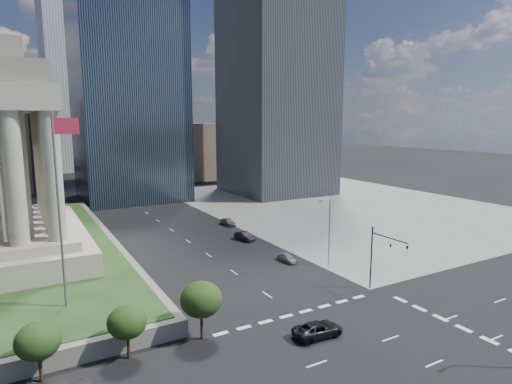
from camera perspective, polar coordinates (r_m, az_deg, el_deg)
ground at (r=126.53m, az=-17.51°, el=-0.50°), size 500.00×500.00×0.00m
sidewalk_ne at (r=110.88m, az=11.28°, el=-1.59°), size 68.00×90.00×0.03m
flagpole at (r=46.96m, az=-24.67°, el=-0.96°), size 2.52×0.24×20.00m
midrise_glass at (r=120.69m, az=-16.76°, el=13.39°), size 26.00×26.00×60.00m
highrise_ne at (r=129.93m, az=2.80°, el=22.39°), size 26.00×28.00×100.00m
building_filler_ne at (r=163.02m, az=-8.86°, el=5.51°), size 20.00×30.00×20.00m
traffic_signal_ne at (r=54.51m, az=16.51°, el=-7.63°), size 0.30×5.74×8.00m
street_lamp_north at (r=62.94m, az=9.64°, el=-4.69°), size 2.13×0.22×10.00m
pickup_truck at (r=44.42m, az=8.27°, el=-17.67°), size 2.67×5.29×1.43m
parked_sedan_near at (r=65.01m, az=4.20°, el=-8.73°), size 3.80×1.64×1.28m
parked_sedan_mid at (r=76.23m, az=-1.53°, el=-5.90°), size 4.54×2.19×1.44m
parked_sedan_far at (r=86.90m, az=-3.73°, el=-3.99°), size 4.33×1.88×1.45m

